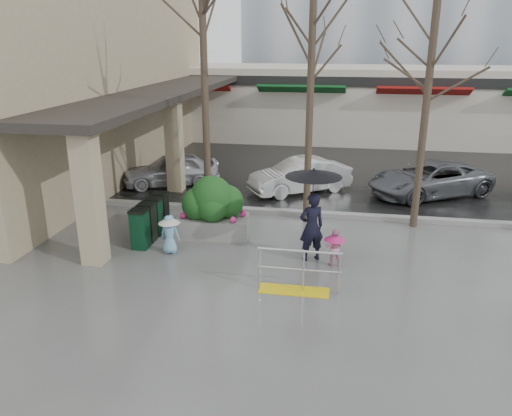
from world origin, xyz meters
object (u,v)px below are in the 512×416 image
(woman, at_px, (312,205))
(tree_mideast, at_px, (431,62))
(tree_midwest, at_px, (312,48))
(car_c, at_px, (430,179))
(car_a, at_px, (171,170))
(news_boxes, at_px, (151,219))
(planter, at_px, (213,208))
(handrail, at_px, (297,276))
(child_blue, at_px, (170,231))
(child_pink, at_px, (334,245))
(car_b, at_px, (300,176))
(tree_west, at_px, (204,53))

(woman, bearing_deg, tree_mideast, -160.80)
(tree_midwest, relative_size, tree_mideast, 1.08)
(tree_midwest, distance_m, car_c, 7.10)
(car_a, bearing_deg, news_boxes, -11.31)
(planter, relative_size, news_boxes, 1.08)
(car_a, bearing_deg, car_c, 67.58)
(car_a, bearing_deg, woman, 19.80)
(woman, bearing_deg, car_c, -147.55)
(handrail, height_order, tree_midwest, tree_midwest)
(child_blue, height_order, car_a, car_a)
(tree_midwest, distance_m, car_a, 7.82)
(car_c, bearing_deg, news_boxes, -85.62)
(child_blue, bearing_deg, tree_midwest, -134.27)
(woman, distance_m, car_c, 7.51)
(child_blue, bearing_deg, planter, -118.23)
(planter, bearing_deg, news_boxes, -165.45)
(woman, xyz_separation_m, child_pink, (0.60, -0.23, -0.95))
(tree_midwest, height_order, car_b, tree_midwest)
(car_c, bearing_deg, planter, -81.73)
(tree_west, xyz_separation_m, news_boxes, (-1.10, -2.27, -4.52))
(tree_mideast, xyz_separation_m, child_pink, (-2.35, -3.23, -4.31))
(tree_west, relative_size, car_b, 1.78)
(tree_mideast, distance_m, car_b, 6.42)
(tree_west, bearing_deg, car_a, 127.12)
(tree_mideast, distance_m, woman, 5.39)
(handrail, xyz_separation_m, car_a, (-5.68, 7.87, 0.25))
(tree_midwest, height_order, car_a, tree_midwest)
(planter, distance_m, car_b, 5.27)
(child_pink, distance_m, car_a, 9.03)
(tree_mideast, bearing_deg, child_pink, -126.03)
(child_pink, bearing_deg, tree_midwest, -67.35)
(tree_west, height_order, child_blue, tree_west)
(woman, bearing_deg, child_pink, 132.61)
(planter, bearing_deg, car_b, 66.59)
(child_blue, distance_m, planter, 1.64)
(child_blue, height_order, planter, planter)
(tree_west, xyz_separation_m, child_blue, (-0.19, -3.22, -4.45))
(child_pink, bearing_deg, news_boxes, -4.09)
(child_blue, relative_size, news_boxes, 0.54)
(car_c, bearing_deg, tree_mideast, -44.42)
(tree_midwest, bearing_deg, child_pink, -73.65)
(tree_west, relative_size, planter, 3.13)
(handrail, height_order, car_b, car_b)
(handrail, bearing_deg, car_b, 94.69)
(car_b, bearing_deg, news_boxes, -69.48)
(handrail, height_order, car_a, car_a)
(handrail, distance_m, tree_midwest, 6.83)
(woman, xyz_separation_m, car_c, (3.87, 6.38, -0.87))
(woman, relative_size, car_a, 0.67)
(tree_mideast, relative_size, woman, 2.64)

